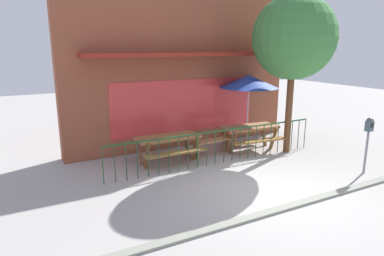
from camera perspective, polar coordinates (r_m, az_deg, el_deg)
name	(u,v)px	position (r m, az deg, el deg)	size (l,w,h in m)	color
ground	(270,191)	(8.15, 12.93, -10.24)	(40.00, 40.00, 0.00)	#A4A09B
pub_storefront	(183,55)	(11.14, -1.50, 12.18)	(7.80, 1.25, 5.97)	#502D19
patio_fence_front	(220,141)	(9.54, 4.69, -2.15)	(6.58, 0.04, 0.97)	#1D4922
picnic_table_left	(168,142)	(9.61, -4.08, -2.32)	(1.81, 1.37, 0.79)	#8F5E34
picnic_table_right	(249,131)	(10.92, 9.58, -0.54)	(1.91, 1.52, 0.79)	#95603B
patio_umbrella	(249,82)	(11.43, 9.49, 7.67)	(1.93, 1.93, 2.32)	black
patio_bench	(212,144)	(10.35, 3.38, -2.64)	(1.42, 0.44, 0.48)	#A06E43
parking_meter_near	(369,130)	(9.75, 27.50, -0.37)	(0.18, 0.17, 1.48)	slate
street_tree	(294,38)	(10.66, 16.68, 14.24)	(2.45, 2.45, 4.71)	brown
curb_edge	(297,206)	(7.60, 17.13, -12.31)	(10.92, 0.20, 0.11)	gray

